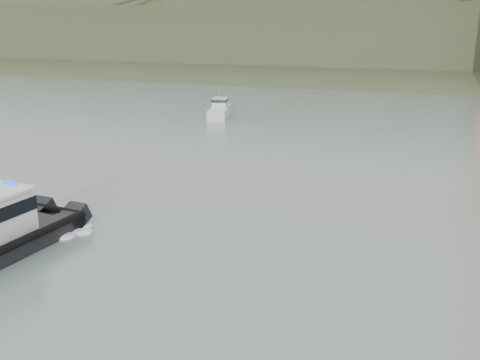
% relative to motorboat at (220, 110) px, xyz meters
% --- Properties ---
extents(ground, '(400.00, 400.00, 0.00)m').
position_rel_motorboat_xyz_m(ground, '(16.09, -39.10, -0.91)').
color(ground, slate).
rests_on(ground, ground).
extents(headlands, '(500.00, 105.36, 27.12)m').
position_rel_motorboat_xyz_m(headlands, '(16.09, 86.40, 6.13)').
color(headlands, '#333D23').
rests_on(headlands, ground).
extents(motorboat, '(3.73, 6.97, 3.65)m').
position_rel_motorboat_xyz_m(motorboat, '(0.00, 0.00, 0.00)').
color(motorboat, silver).
rests_on(motorboat, ground).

